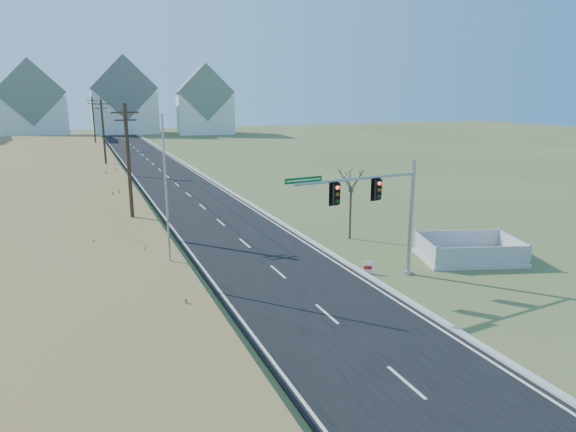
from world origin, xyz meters
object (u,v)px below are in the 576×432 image
object	(u,v)px
flagpole	(168,220)
open_sign	(368,267)
traffic_signal_mast	(384,207)
bare_tree	(351,178)
fence_enclosure	(469,255)

from	to	relation	value
flagpole	open_sign	bearing A→B (deg)	-13.17
open_sign	traffic_signal_mast	bearing A→B (deg)	-51.78
bare_tree	traffic_signal_mast	bearing A→B (deg)	-106.92
open_sign	bare_tree	bearing A→B (deg)	97.14
fence_enclosure	open_sign	distance (m)	6.90
traffic_signal_mast	flagpole	size ratio (longest dim) A/B	0.90
fence_enclosure	flagpole	xyz separation A→B (m)	(-17.15, 2.48, 3.21)
open_sign	flagpole	distance (m)	10.98
open_sign	bare_tree	world-z (taller)	bare_tree
fence_enclosure	flagpole	bearing A→B (deg)	-170.54
traffic_signal_mast	bare_tree	xyz separation A→B (m)	(2.31, 7.59, 0.20)
traffic_signal_mast	bare_tree	bearing A→B (deg)	67.27
flagpole	traffic_signal_mast	bearing A→B (deg)	-18.36
fence_enclosure	open_sign	xyz separation A→B (m)	(-6.90, 0.08, 0.09)
fence_enclosure	traffic_signal_mast	bearing A→B (deg)	-153.95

